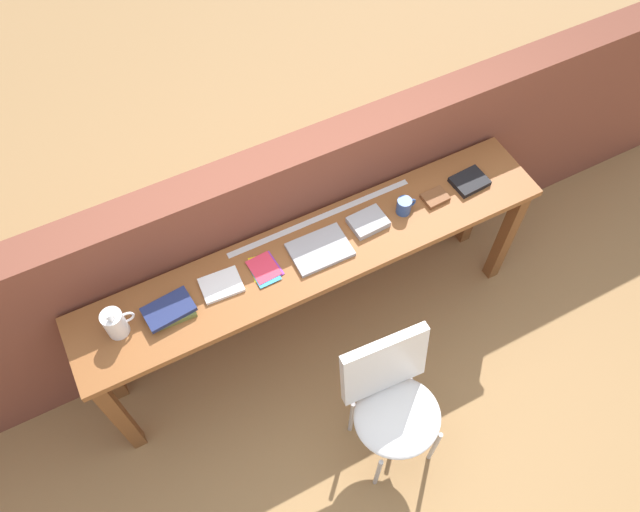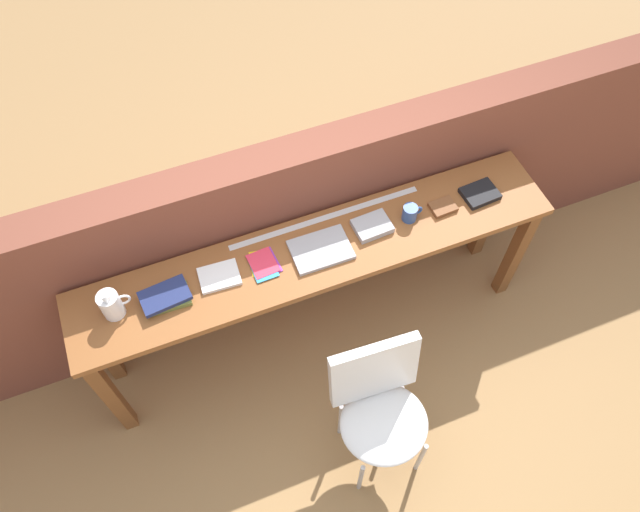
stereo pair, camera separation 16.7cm
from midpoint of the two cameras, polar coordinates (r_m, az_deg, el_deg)
The scene contains 14 objects.
ground_plane at distance 3.76m, azimuth 0.49°, elevation -10.37°, with size 40.00×40.00×0.00m, color #9E7547.
brick_wall_back at distance 3.49m, azimuth -4.32°, elevation 2.34°, with size 6.00×0.20×1.26m, color brown.
sideboard at distance 3.22m, azimuth -1.89°, elevation -0.94°, with size 2.50×0.44×0.88m.
chair_white_moulded at distance 3.15m, azimuth 5.10°, elevation -12.98°, with size 0.47×0.48×0.89m.
pitcher_white at distance 2.99m, azimuth -19.74°, elevation -5.87°, with size 0.14×0.10×0.18m.
book_stack_leftmost at distance 3.01m, azimuth -15.15°, elevation -4.93°, with size 0.24×0.16×0.05m.
magazine_cycling at distance 3.04m, azimuth -10.58°, elevation -2.69°, with size 0.19×0.15×0.02m, color white.
pamphlet_pile_colourful at distance 3.06m, azimuth -6.69°, elevation -1.22°, with size 0.15×0.19×0.01m.
book_open_centre at distance 3.10m, azimuth -1.55°, elevation 0.53°, with size 0.30×0.21×0.02m, color #9E9EA3.
book_grey_hardcover at distance 3.19m, azimuth 2.93°, elevation 3.07°, with size 0.18×0.14×0.04m, color #9E9EA3.
mug at distance 3.23m, azimuth 6.26°, elevation 4.52°, with size 0.11×0.08×0.09m.
leather_journal_brown at distance 3.33m, azimuth 9.07°, elevation 5.25°, with size 0.13×0.10×0.02m, color brown.
book_repair_rightmost at distance 3.42m, azimuth 12.16°, elevation 6.63°, with size 0.18×0.14×0.03m, color black.
ruler_metal_back_edge at distance 3.22m, azimuth -1.43°, elevation 3.49°, with size 1.04×0.03×0.00m, color silver.
Camera 1 is at (-0.76, -1.22, 3.48)m, focal length 35.00 mm.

